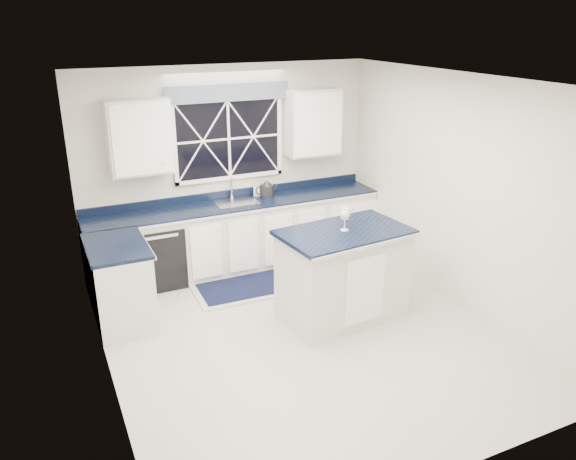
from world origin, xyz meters
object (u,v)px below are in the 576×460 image
island (343,274)px  dishwasher (158,253)px  soap_bottle (257,189)px  faucet (232,188)px  wine_glass (345,215)px  kettle (267,189)px

island → dishwasher: bearing=128.6°
dishwasher → soap_bottle: 1.60m
dishwasher → island: 2.45m
dishwasher → faucet: bearing=10.0°
island → soap_bottle: size_ratio=7.72×
dishwasher → island: island is taller
dishwasher → wine_glass: wine_glass is taller
soap_bottle → kettle: bearing=-31.9°
faucet → kettle: faucet is taller
faucet → kettle: (0.47, -0.08, -0.06)m
island → kettle: bearing=88.4°
kettle → wine_glass: bearing=-78.1°
faucet → wine_glass: (0.61, -1.94, 0.14)m
island → wine_glass: 0.70m
dishwasher → soap_bottle: soap_bottle is taller
island → wine_glass: wine_glass is taller
kettle → wine_glass: (0.14, -1.86, 0.19)m
dishwasher → faucet: 1.31m
dishwasher → island: (1.71, -1.75, 0.12)m
faucet → kettle: bearing=-9.0°
soap_bottle → faucet: bearing=179.9°
faucet → dishwasher: bearing=-170.0°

